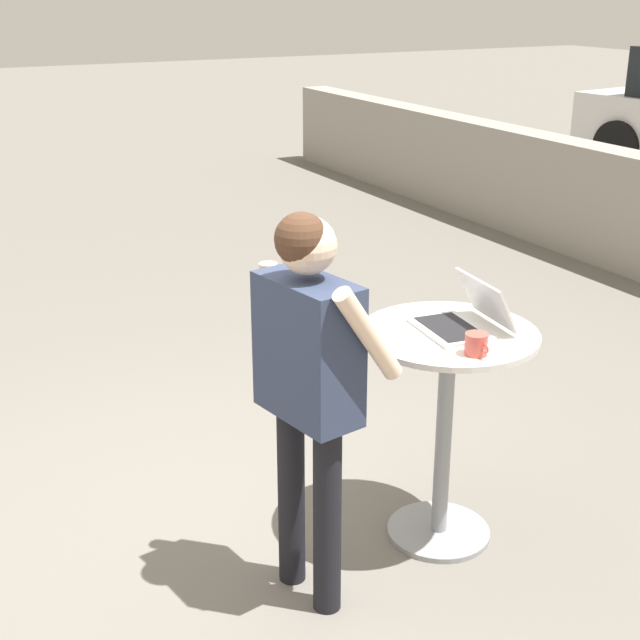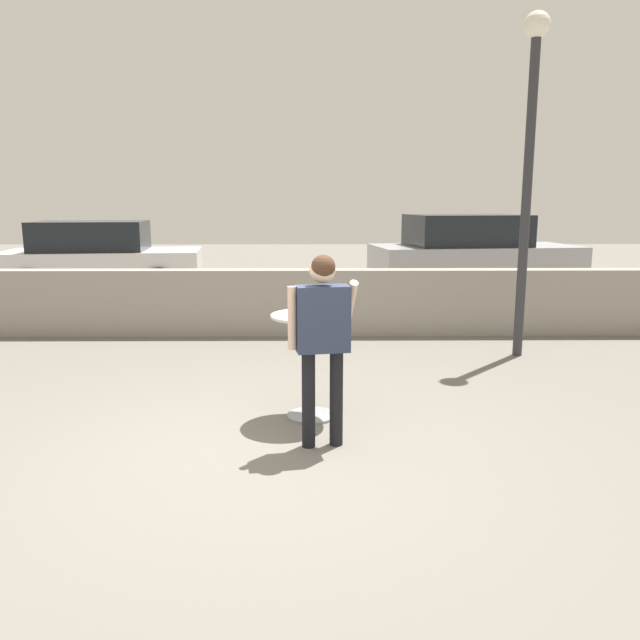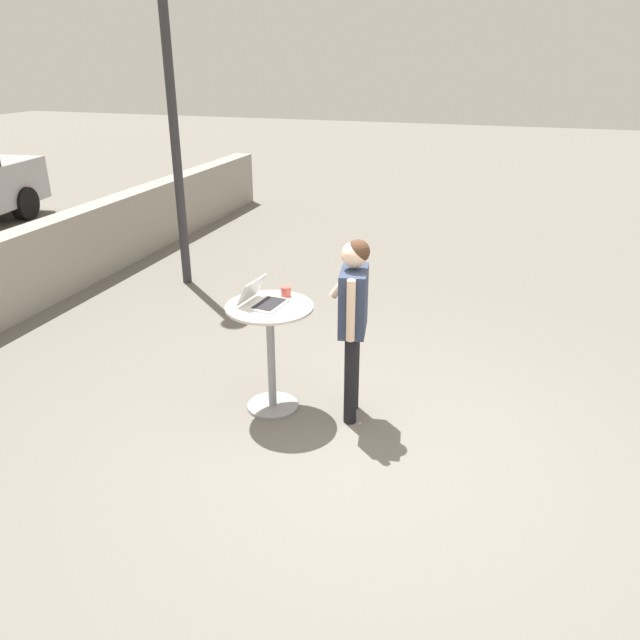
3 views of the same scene
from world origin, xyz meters
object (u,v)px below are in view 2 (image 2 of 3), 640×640
(coffee_mug, at_px, (339,311))
(street_lamp, at_px, (530,140))
(cafe_table, at_px, (311,348))
(standing_person, at_px, (322,327))
(laptop, at_px, (312,308))
(parked_car_further_down, at_px, (472,255))
(parked_car_near_street, at_px, (100,258))

(coffee_mug, bearing_deg, street_lamp, 44.55)
(cafe_table, bearing_deg, standing_person, -82.49)
(laptop, relative_size, standing_person, 0.24)
(parked_car_further_down, bearing_deg, street_lamp, -97.50)
(laptop, distance_m, parked_car_near_street, 8.93)
(street_lamp, bearing_deg, standing_person, -130.43)
(standing_person, height_order, street_lamp, street_lamp)
(street_lamp, bearing_deg, parked_car_near_street, 143.48)
(coffee_mug, xyz_separation_m, parked_car_near_street, (-4.79, 7.80, -0.21))
(standing_person, bearing_deg, coffee_mug, 76.45)
(cafe_table, distance_m, coffee_mug, 0.44)
(cafe_table, xyz_separation_m, parked_car_near_street, (-4.54, 7.74, 0.15))
(parked_car_near_street, height_order, street_lamp, street_lamp)
(standing_person, height_order, parked_car_further_down, parked_car_further_down)
(laptop, xyz_separation_m, street_lamp, (2.71, 2.31, 1.72))
(cafe_table, distance_m, street_lamp, 4.16)
(laptop, bearing_deg, parked_car_near_street, 120.63)
(cafe_table, relative_size, coffee_mug, 8.11)
(parked_car_near_street, distance_m, street_lamp, 9.23)
(parked_car_near_street, bearing_deg, laptop, -59.37)
(parked_car_near_street, bearing_deg, street_lamp, -36.52)
(coffee_mug, height_order, street_lamp, street_lamp)
(laptop, height_order, parked_car_near_street, parked_car_near_street)
(cafe_table, height_order, standing_person, standing_person)
(coffee_mug, distance_m, parked_car_near_street, 9.16)
(standing_person, xyz_separation_m, parked_car_near_street, (-4.64, 8.45, -0.19))
(coffee_mug, distance_m, parked_car_further_down, 8.41)
(coffee_mug, distance_m, standing_person, 0.67)
(cafe_table, relative_size, parked_car_further_down, 0.22)
(standing_person, distance_m, parked_car_near_street, 9.64)
(street_lamp, bearing_deg, cafe_table, -138.85)
(cafe_table, relative_size, standing_person, 0.62)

